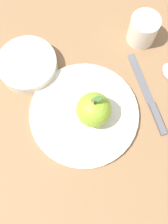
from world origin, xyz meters
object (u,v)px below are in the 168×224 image
object	(u,v)px
cup	(143,29)
knife	(150,100)
dinner_plate	(84,114)
side_bowl	(26,66)
apple	(92,109)

from	to	relation	value
cup	knife	bearing A→B (deg)	-139.65
dinner_plate	side_bowl	world-z (taller)	side_bowl
dinner_plate	knife	size ratio (longest dim) A/B	1.36
apple	cup	world-z (taller)	apple
side_bowl	knife	bearing A→B (deg)	-68.87
side_bowl	knife	world-z (taller)	side_bowl
dinner_plate	cup	distance (m)	0.25
dinner_plate	apple	xyz separation A→B (m)	(0.01, -0.02, 0.04)
cup	knife	world-z (taller)	cup
apple	cup	size ratio (longest dim) A/B	1.27
side_bowl	cup	bearing A→B (deg)	-35.71
apple	cup	bearing A→B (deg)	5.47
dinner_plate	side_bowl	bearing A→B (deg)	86.54
cup	apple	bearing A→B (deg)	-174.53
apple	side_bowl	xyz separation A→B (m)	(0.00, 0.19, -0.03)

